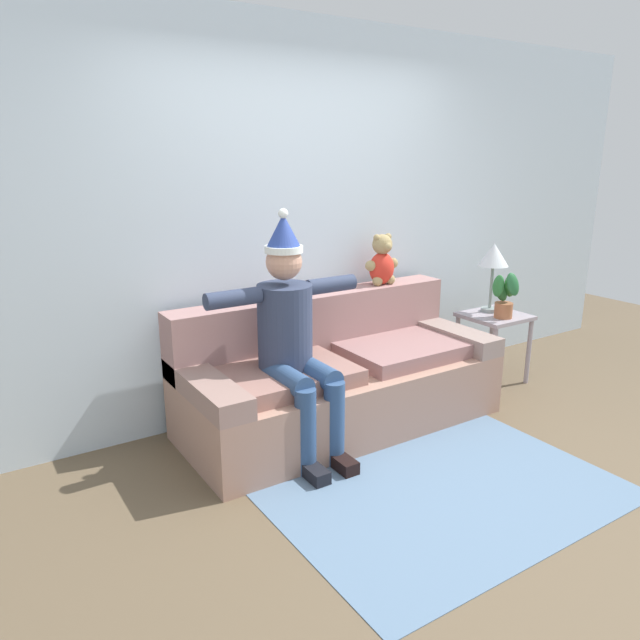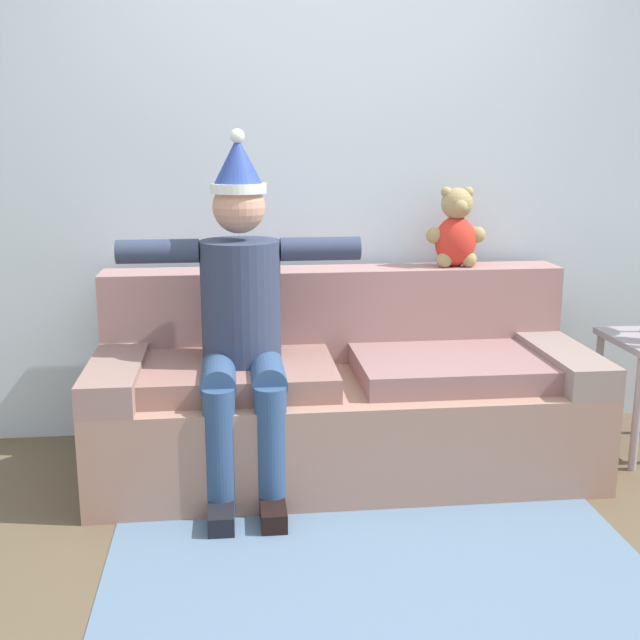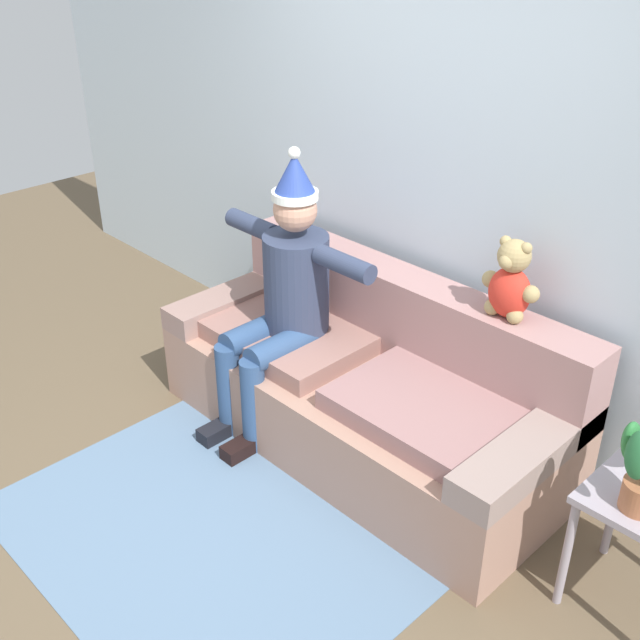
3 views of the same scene
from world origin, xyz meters
name	(u,v)px [view 3 (image 3 of 3)]	position (x,y,z in m)	size (l,w,h in m)	color
ground_plane	(212,533)	(0.00, 0.00, 0.00)	(10.00, 10.00, 0.00)	brown
back_wall	(446,171)	(0.00, 1.55, 1.35)	(7.00, 0.10, 2.70)	silver
couch	(367,385)	(0.00, 1.02, 0.33)	(2.17, 0.91, 0.86)	#A27A68
person_seated	(283,294)	(-0.45, 0.85, 0.76)	(1.02, 0.77, 1.50)	#313B55
teddy_bear	(510,283)	(0.59, 1.30, 1.03)	(0.29, 0.17, 0.38)	red
area_rug	(206,537)	(0.00, -0.04, 0.00)	(1.90, 1.37, 0.01)	slate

